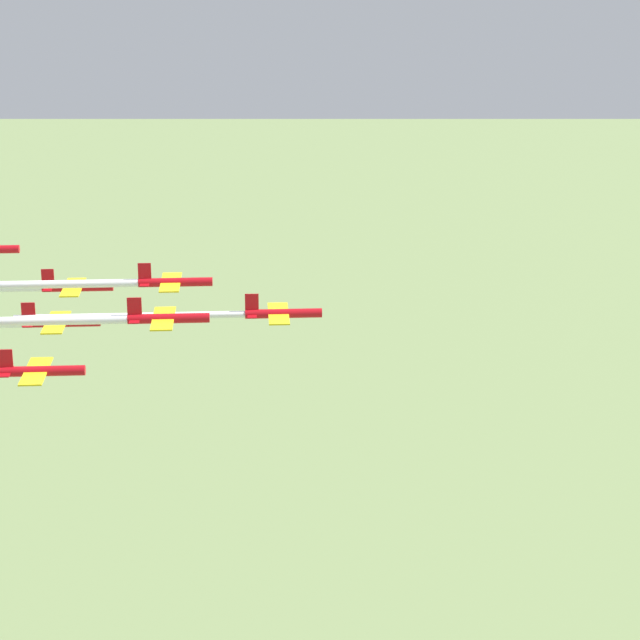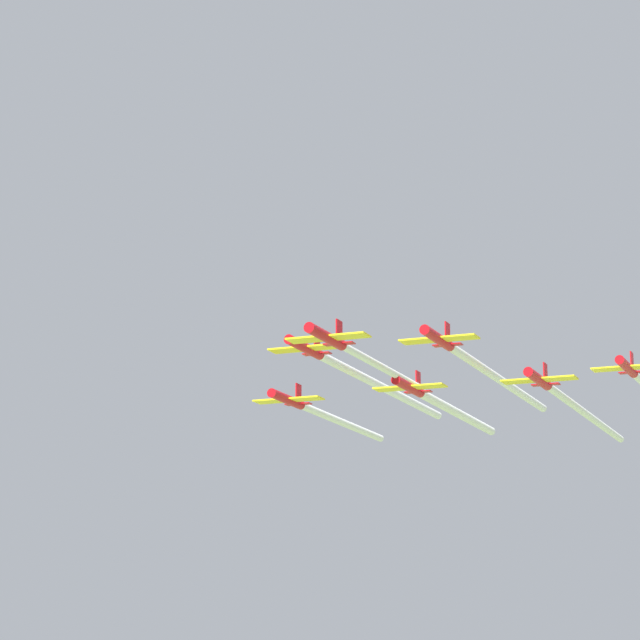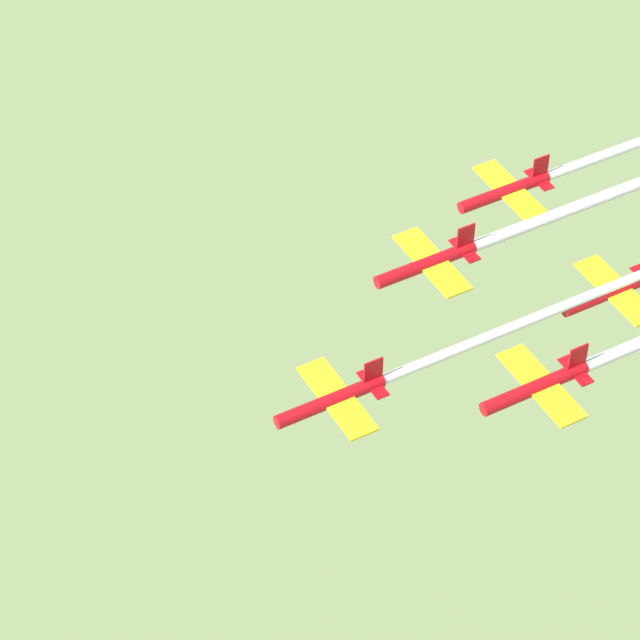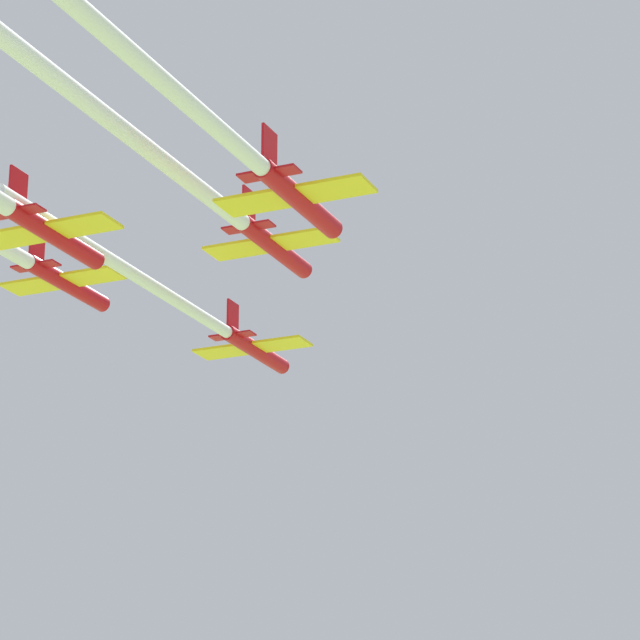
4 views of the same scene
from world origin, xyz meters
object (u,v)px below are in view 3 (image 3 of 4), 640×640
object	(u,v)px
jet_2	(429,263)
jet_4	(614,291)
jet_0	(334,399)
jet_1	(539,386)
jet_5	(507,191)

from	to	relation	value
jet_2	jet_4	world-z (taller)	jet_2
jet_0	jet_2	xyz separation A→B (m)	(-13.84, 12.15, 2.54)
jet_0	jet_4	distance (m)	31.75
jet_1	jet_5	bearing A→B (deg)	-29.54
jet_5	jet_2	bearing A→B (deg)	120.47
jet_2	jet_4	distance (m)	18.70
jet_4	jet_5	bearing A→B (deg)	0.00
jet_1	jet_4	xyz separation A→B (m)	(-13.84, 12.15, -3.00)
jet_0	jet_2	distance (m)	18.59
jet_0	jet_1	distance (m)	18.55
jet_2	jet_5	bearing A→B (deg)	-59.53
jet_2	jet_0	bearing A→B (deg)	120.47
jet_1	jet_4	world-z (taller)	jet_1
jet_1	jet_4	distance (m)	18.66
jet_0	jet_5	xyz separation A→B (m)	(-27.68, 24.30, -1.29)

